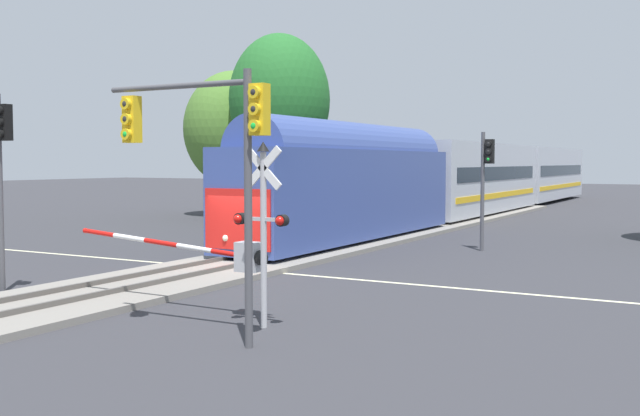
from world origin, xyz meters
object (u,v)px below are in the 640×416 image
Objects in this scene: crossing_gate_near at (225,256)px; traffic_signal_near_right at (207,140)px; crossing_signal_mast at (263,215)px; traffic_signal_median at (2,160)px; crossing_gate_far at (229,213)px; traffic_signal_far_side at (486,171)px; oak_behind_train at (280,100)px; commuter_train at (476,176)px; pine_left_background at (234,129)px.

traffic_signal_near_right is at bearing -61.04° from crossing_gate_near.
traffic_signal_median reaches higher than crossing_signal_mast.
crossing_signal_mast reaches higher than crossing_gate_near.
traffic_signal_far_side is (10.85, 2.95, 1.91)m from crossing_gate_far.
traffic_signal_near_right is 32.46m from oak_behind_train.
traffic_signal_far_side is 19.65m from oak_behind_train.
commuter_train is at bearing 98.90° from traffic_signal_near_right.
crossing_signal_mast is at bearing -0.33° from traffic_signal_median.
oak_behind_train is (-16.14, 26.44, 5.06)m from crossing_signal_mast.
pine_left_background is (-19.24, 27.28, 4.49)m from crossing_gate_near.
oak_behind_train is at bearing 112.82° from crossing_gate_far.
pine_left_background is at bearing 150.96° from traffic_signal_far_side.
crossing_signal_mast is 0.84× the size of traffic_signal_far_side.
crossing_gate_far is 13.72m from traffic_signal_median.
oak_behind_train reaches higher than traffic_signal_median.
traffic_signal_far_side is 0.42× the size of oak_behind_train.
crossing_signal_mast is 35.09m from pine_left_background.
pine_left_background is at bearing 113.47° from traffic_signal_median.
pine_left_background is (-10.16, 14.62, 4.53)m from crossing_gate_far.
crossing_gate_far is 0.53× the size of pine_left_background.
traffic_signal_near_right is (-0.25, -1.66, 1.60)m from crossing_signal_mast.
commuter_train is at bearing 41.34° from oak_behind_train.
crossing_gate_far is 0.94× the size of traffic_signal_near_right.
traffic_signal_median reaches higher than commuter_train.
traffic_signal_median is (-7.08, -0.71, 2.30)m from crossing_gate_near.
traffic_signal_median is (1.99, -13.38, 2.34)m from crossing_gate_far.
commuter_train is 35.39m from traffic_signal_median.
crossing_gate_near is 33.68m from pine_left_background.
traffic_signal_near_right is at bearing -60.50° from oak_behind_train.
crossing_gate_near is 2.07m from crossing_signal_mast.
crossing_gate_near is 30.14m from oak_behind_train.
crossing_signal_mast is at bearing -51.55° from crossing_gate_far.
oak_behind_train is (-10.10, -8.89, 4.85)m from commuter_train.
traffic_signal_far_side is 0.50× the size of pine_left_background.
traffic_signal_far_side reaches higher than crossing_gate_far.
traffic_signal_median is 0.56× the size of pine_left_background.
crossing_gate_near is 1.44× the size of crossing_signal_mast.
commuter_train is 34.87m from crossing_gate_near.
traffic_signal_far_side is at bearing 88.62° from traffic_signal_near_right.
oak_behind_train reaches higher than pine_left_background.
crossing_gate_near is 7.48m from traffic_signal_median.
crossing_gate_near is at bearing -60.45° from oak_behind_train.
traffic_signal_near_right is (10.42, -15.08, 2.73)m from crossing_gate_far.
commuter_train is 5.06× the size of oak_behind_train.
crossing_signal_mast is 0.42× the size of pine_left_background.
crossing_signal_mast reaches higher than crossing_gate_far.
crossing_gate_far is at bearing 98.47° from traffic_signal_median.
commuter_train is 19.95m from traffic_signal_far_side.
crossing_signal_mast is 8.75m from traffic_signal_median.
traffic_signal_far_side is at bearing 83.51° from crossing_gate_near.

